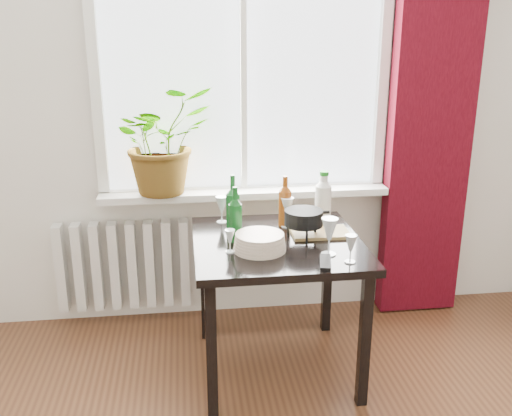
{
  "coord_description": "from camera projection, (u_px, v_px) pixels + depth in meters",
  "views": [
    {
      "loc": [
        -0.35,
        -1.12,
        1.78
      ],
      "look_at": [
        -0.01,
        1.55,
        0.92
      ],
      "focal_mm": 40.0,
      "sensor_mm": 36.0,
      "label": 1
    }
  ],
  "objects": [
    {
      "name": "wineglass_back_center",
      "position": [
        287.0,
        212.0,
        3.08
      ],
      "size": [
        0.07,
        0.07,
        0.17
      ],
      "primitive_type": null,
      "rotation": [
        0.0,
        0.0,
        0.04
      ],
      "color": "silver",
      "rests_on": "table"
    },
    {
      "name": "tv_remote",
      "position": [
        325.0,
        262.0,
        2.61
      ],
      "size": [
        0.09,
        0.17,
        0.02
      ],
      "primitive_type": "cube",
      "rotation": [
        0.0,
        0.0,
        -0.23
      ],
      "color": "black",
      "rests_on": "table"
    },
    {
      "name": "wine_bottle_left",
      "position": [
        235.0,
        214.0,
        2.85
      ],
      "size": [
        0.09,
        0.09,
        0.29
      ],
      "primitive_type": null,
      "rotation": [
        0.0,
        0.0,
        0.4
      ],
      "color": "#0C4114",
      "rests_on": "table"
    },
    {
      "name": "wineglass_front_left",
      "position": [
        230.0,
        241.0,
        2.73
      ],
      "size": [
        0.06,
        0.06,
        0.12
      ],
      "primitive_type": null,
      "rotation": [
        0.0,
        0.0,
        0.28
      ],
      "color": "silver",
      "rests_on": "table"
    },
    {
      "name": "cutting_board",
      "position": [
        320.0,
        233.0,
        2.98
      ],
      "size": [
        0.3,
        0.2,
        0.02
      ],
      "primitive_type": "cube",
      "rotation": [
        0.0,
        0.0,
        -0.02
      ],
      "color": "olive",
      "rests_on": "table"
    },
    {
      "name": "wineglass_front_right",
      "position": [
        329.0,
        236.0,
        2.69
      ],
      "size": [
        0.09,
        0.09,
        0.19
      ],
      "primitive_type": null,
      "rotation": [
        0.0,
        0.0,
        0.1
      ],
      "color": "silver",
      "rests_on": "table"
    },
    {
      "name": "potted_plant",
      "position": [
        162.0,
        140.0,
        3.26
      ],
      "size": [
        0.71,
        0.68,
        0.62
      ],
      "primitive_type": "imported",
      "rotation": [
        0.0,
        0.0,
        0.46
      ],
      "color": "#226F1D",
      "rests_on": "windowsill"
    },
    {
      "name": "fondue_pot",
      "position": [
        303.0,
        224.0,
        2.9
      ],
      "size": [
        0.28,
        0.26,
        0.15
      ],
      "primitive_type": null,
      "rotation": [
        0.0,
        0.0,
        -0.33
      ],
      "color": "black",
      "rests_on": "table"
    },
    {
      "name": "cleaning_bottle",
      "position": [
        323.0,
        198.0,
        3.09
      ],
      "size": [
        0.1,
        0.1,
        0.31
      ],
      "primitive_type": null,
      "rotation": [
        0.0,
        0.0,
        0.21
      ],
      "color": "silver",
      "rests_on": "table"
    },
    {
      "name": "radiator",
      "position": [
        124.0,
        265.0,
        3.5
      ],
      "size": [
        0.8,
        0.1,
        0.55
      ],
      "color": "silver",
      "rests_on": "ground"
    },
    {
      "name": "wine_bottle_right",
      "position": [
        233.0,
        204.0,
        2.97
      ],
      "size": [
        0.09,
        0.09,
        0.31
      ],
      "primitive_type": null,
      "rotation": [
        0.0,
        0.0,
        -0.3
      ],
      "color": "#0E4918",
      "rests_on": "table"
    },
    {
      "name": "wineglass_back_left",
      "position": [
        222.0,
        209.0,
        3.14
      ],
      "size": [
        0.08,
        0.08,
        0.15
      ],
      "primitive_type": null,
      "rotation": [
        0.0,
        0.0,
        -0.22
      ],
      "color": "silver",
      "rests_on": "table"
    },
    {
      "name": "bottle_amber",
      "position": [
        285.0,
        200.0,
        3.08
      ],
      "size": [
        0.07,
        0.07,
        0.28
      ],
      "primitive_type": null,
      "rotation": [
        0.0,
        0.0,
        -0.08
      ],
      "color": "#73350C",
      "rests_on": "table"
    },
    {
      "name": "windowsill",
      "position": [
        245.0,
        193.0,
        3.43
      ],
      "size": [
        1.72,
        0.2,
        0.04
      ],
      "color": "silver",
      "rests_on": "ground"
    },
    {
      "name": "window",
      "position": [
        243.0,
        59.0,
        3.25
      ],
      "size": [
        1.72,
        0.08,
        1.62
      ],
      "color": "white",
      "rests_on": "ground"
    },
    {
      "name": "table",
      "position": [
        277.0,
        257.0,
        2.93
      ],
      "size": [
        0.85,
        0.85,
        0.74
      ],
      "color": "black",
      "rests_on": "ground"
    },
    {
      "name": "plate_stack",
      "position": [
        260.0,
        242.0,
        2.76
      ],
      "size": [
        0.29,
        0.29,
        0.08
      ],
      "primitive_type": "cylinder",
      "rotation": [
        0.0,
        0.0,
        0.15
      ],
      "color": "beige",
      "rests_on": "table"
    },
    {
      "name": "curtain",
      "position": [
        432.0,
        111.0,
        3.39
      ],
      "size": [
        0.5,
        0.12,
        2.56
      ],
      "color": "#36040D",
      "rests_on": "ground"
    },
    {
      "name": "wineglass_far_right",
      "position": [
        351.0,
        249.0,
        2.61
      ],
      "size": [
        0.06,
        0.06,
        0.14
      ],
      "primitive_type": null,
      "rotation": [
        0.0,
        0.0,
        0.01
      ],
      "color": "#AFB7BD",
      "rests_on": "table"
    }
  ]
}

